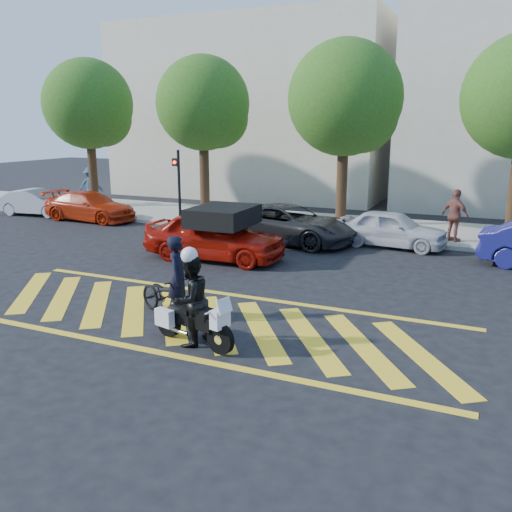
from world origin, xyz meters
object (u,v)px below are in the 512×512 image
at_px(officer_moto, 191,300).
at_px(red_convertible, 215,236).
at_px(police_motorcycle, 192,321).
at_px(parked_mid_left, 289,224).
at_px(parked_left, 90,206).
at_px(officer_bike, 178,278).
at_px(parked_far_left, 37,202).
at_px(parked_mid_right, 392,229).
at_px(bicycle, 165,296).

distance_m(officer_moto, red_convertible, 6.94).
distance_m(police_motorcycle, red_convertible, 6.95).
bearing_deg(parked_mid_left, parked_left, 93.43).
relative_size(officer_bike, red_convertible, 0.41).
bearing_deg(police_motorcycle, parked_mid_left, 113.81).
bearing_deg(parked_far_left, parked_mid_right, -95.45).
bearing_deg(parked_left, parked_mid_right, -87.90).
xyz_separation_m(parked_far_left, parked_left, (3.29, -0.10, 0.03)).
xyz_separation_m(bicycle, police_motorcycle, (1.43, -1.19, 0.02)).
height_order(officer_bike, police_motorcycle, officer_bike).
relative_size(police_motorcycle, parked_mid_left, 0.40).
relative_size(officer_bike, officer_moto, 1.03).
xyz_separation_m(police_motorcycle, officer_moto, (-0.01, -0.01, 0.43)).
relative_size(police_motorcycle, parked_far_left, 0.54).
height_order(officer_bike, red_convertible, officer_bike).
bearing_deg(parked_mid_right, police_motorcycle, 175.05).
xyz_separation_m(parked_mid_left, parked_mid_right, (3.58, 0.85, -0.04)).
relative_size(officer_moto, parked_far_left, 0.49).
bearing_deg(bicycle, parked_mid_right, 2.24).
distance_m(officer_moto, parked_far_left, 18.09).
height_order(parked_left, parked_mid_right, parked_mid_right).
xyz_separation_m(police_motorcycle, parked_far_left, (-14.75, 10.48, 0.13)).
bearing_deg(parked_mid_left, bicycle, -170.95).
distance_m(red_convertible, parked_far_left, 12.57).
bearing_deg(officer_moto, parked_mid_right, -176.41).
bearing_deg(bicycle, parked_far_left, 77.44).
bearing_deg(parked_left, police_motorcycle, -130.48).
height_order(bicycle, parked_mid_left, parked_mid_left).
relative_size(red_convertible, parked_far_left, 1.23).
xyz_separation_m(officer_bike, officer_moto, (1.03, -1.19, -0.03)).
relative_size(red_convertible, parked_left, 1.03).
distance_m(bicycle, parked_left, 13.61).
bearing_deg(parked_left, bicycle, -130.77).
height_order(police_motorcycle, red_convertible, red_convertible).
xyz_separation_m(police_motorcycle, red_convertible, (-2.90, 6.31, 0.29)).
relative_size(officer_bike, parked_mid_left, 0.38).
bearing_deg(police_motorcycle, parked_left, 152.14).
bearing_deg(police_motorcycle, officer_moto, -136.83).
bearing_deg(bicycle, officer_moto, -108.14).
xyz_separation_m(red_convertible, parked_left, (-8.57, 4.07, -0.13)).
height_order(red_convertible, parked_mid_right, red_convertible).
bearing_deg(parked_mid_right, parked_left, 96.11).
height_order(parked_far_left, parked_mid_left, parked_mid_left).
xyz_separation_m(officer_moto, parked_left, (-11.45, 10.38, -0.27)).
bearing_deg(parked_left, officer_moto, -130.53).
bearing_deg(red_convertible, parked_far_left, 69.43).
distance_m(officer_bike, parked_mid_left, 8.47).
distance_m(bicycle, parked_far_left, 16.24).
bearing_deg(red_convertible, officer_bike, -161.25).
bearing_deg(red_convertible, police_motorcycle, -156.50).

